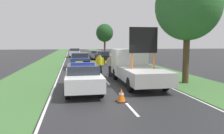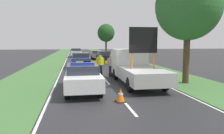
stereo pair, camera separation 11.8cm
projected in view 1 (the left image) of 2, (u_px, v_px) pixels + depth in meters
name	position (u px, v px, depth m)	size (l,w,h in m)	color
ground_plane	(115.00, 91.00, 11.84)	(160.00, 160.00, 0.00)	#28282B
lane_markings	(89.00, 62.00, 29.94)	(6.79, 70.01, 0.01)	silver
grass_verge_left	(50.00, 62.00, 30.43)	(3.76, 120.00, 0.03)	#427038
grass_verge_right	(124.00, 60.00, 32.35)	(3.76, 120.00, 0.03)	#427038
police_car	(83.00, 77.00, 11.71)	(1.81, 4.90, 1.56)	white
work_truck	(135.00, 67.00, 14.14)	(2.22, 6.33, 3.48)	white
road_barrier	(97.00, 63.00, 17.53)	(3.48, 0.08, 1.16)	black
police_officer	(100.00, 63.00, 17.06)	(0.63, 0.40, 1.75)	#191E38
pedestrian_civilian	(111.00, 64.00, 16.73)	(0.61, 0.39, 1.70)	#191E38
traffic_cone_near_police	(111.00, 71.00, 17.84)	(0.41, 0.41, 0.57)	black
traffic_cone_centre_front	(121.00, 95.00, 9.62)	(0.44, 0.44, 0.61)	black
traffic_cone_near_truck	(95.00, 75.00, 15.85)	(0.39, 0.39, 0.54)	black
queued_car_hatch_blue	(80.00, 60.00, 22.39)	(1.84, 4.37, 1.59)	navy
queued_car_sedan_black	(103.00, 56.00, 29.24)	(1.70, 4.00, 1.49)	black
queued_car_suv_grey	(96.00, 55.00, 35.27)	(1.94, 4.62, 1.36)	slate
queued_car_van_white	(75.00, 53.00, 40.11)	(1.90, 4.32, 1.61)	silver
roadside_tree_near_left	(105.00, 33.00, 47.37)	(3.71, 3.71, 6.72)	#4C3823
roadside_tree_near_right	(188.00, 6.00, 13.58)	(4.06, 4.06, 7.02)	#4C3823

